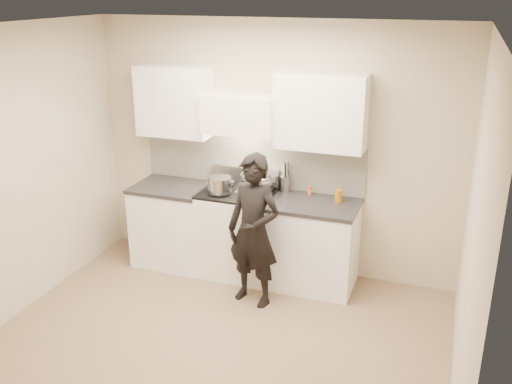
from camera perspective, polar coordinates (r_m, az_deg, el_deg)
ground_plane at (r=5.20m, az=-4.50°, el=-15.32°), size 4.00×4.00×0.00m
room_shell at (r=4.82m, az=-3.85°, el=3.03°), size 4.04×3.54×2.70m
stove at (r=6.21m, az=-1.82°, el=-4.00°), size 0.76×0.65×0.96m
counter_right at (r=5.99m, az=5.62°, el=-5.19°), size 0.92×0.67×0.92m
counter_left at (r=6.52m, az=-8.23°, el=-3.14°), size 0.82×0.67×0.92m
wok at (r=6.05m, az=0.34°, el=1.35°), size 0.40×0.48×0.32m
stock_pot at (r=5.95m, az=-3.65°, el=0.72°), size 0.35×0.28×0.16m
utensil_crock at (r=6.09m, az=2.91°, el=0.97°), size 0.12×0.12×0.32m
spice_jar at (r=6.03m, az=5.40°, el=0.14°), size 0.04×0.04×0.09m
oil_glass at (r=5.84m, az=8.25°, el=-0.38°), size 0.08×0.08×0.13m
person at (r=5.52m, az=-0.23°, el=-3.91°), size 0.63×0.48×1.53m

